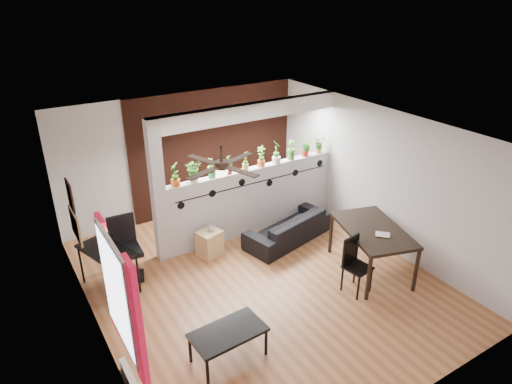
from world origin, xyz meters
name	(u,v)px	position (x,y,z in m)	size (l,w,h in m)	color
room_shell	(260,211)	(0.00, 0.00, 1.30)	(6.30, 7.10, 2.90)	brown
partition_wall	(253,200)	(0.80, 1.50, 0.68)	(3.60, 0.18, 1.35)	#BCBCC1
ceiling_header	(253,111)	(0.80, 1.50, 2.45)	(3.60, 0.18, 0.30)	silver
pier_column	(158,193)	(-1.11, 1.50, 1.30)	(0.22, 0.20, 2.60)	#BCBCC1
brick_panel	(218,148)	(0.80, 2.97, 1.30)	(3.90, 0.05, 2.60)	brown
vine_decal	(256,183)	(0.80, 1.40, 1.08)	(3.31, 0.01, 0.30)	black
window_assembly	(119,295)	(-2.56, -1.20, 1.51)	(0.09, 1.30, 1.55)	white
corkboard	(75,226)	(-2.58, 0.95, 1.35)	(0.03, 0.60, 0.45)	#A1814E
framed_art	(70,196)	(-2.58, 0.90, 1.85)	(0.03, 0.34, 0.44)	#8C7259
ceiling_fan	(222,167)	(-0.80, -0.30, 2.31)	(1.19, 1.19, 0.43)	black
potted_plant_0	(175,173)	(-0.78, 1.50, 1.58)	(0.26, 0.29, 0.44)	#E1561A
potted_plant_1	(194,170)	(-0.43, 1.50, 1.58)	(0.27, 0.25, 0.43)	white
potted_plant_2	(212,167)	(-0.08, 1.50, 1.55)	(0.18, 0.21, 0.38)	#338C3C
potted_plant_3	(229,164)	(0.27, 1.50, 1.54)	(0.22, 0.22, 0.36)	red
potted_plant_4	(245,160)	(0.62, 1.50, 1.54)	(0.16, 0.19, 0.36)	gold
potted_plant_5	(261,156)	(0.98, 1.50, 1.57)	(0.26, 0.26, 0.41)	#D05B18
potted_plant_6	(277,151)	(1.33, 1.50, 1.59)	(0.23, 0.27, 0.46)	silver
potted_plant_7	(291,149)	(1.68, 1.50, 1.56)	(0.21, 0.18, 0.39)	#41832F
potted_plant_8	(305,146)	(2.03, 1.50, 1.56)	(0.24, 0.24, 0.39)	red
potted_plant_9	(319,144)	(2.38, 1.50, 1.54)	(0.18, 0.14, 0.36)	#D4C64A
sofa	(288,228)	(1.18, 0.83, 0.26)	(1.76, 0.69, 0.51)	black
cube_shelf	(210,243)	(-0.36, 1.13, 0.24)	(0.40, 0.36, 0.49)	tan
cup	(211,228)	(-0.31, 1.13, 0.54)	(0.13, 0.13, 0.10)	gray
computer_desk	(107,253)	(-2.18, 1.10, 0.66)	(0.81, 1.12, 0.73)	black
monitor	(103,241)	(-2.18, 1.25, 0.82)	(0.05, 0.30, 0.17)	black
office_chair	(126,253)	(-1.85, 1.23, 0.49)	(0.57, 0.57, 1.10)	black
dining_table	(373,233)	(1.77, -0.75, 0.74)	(1.31, 1.71, 0.83)	black
book	(383,237)	(1.67, -1.05, 0.84)	(0.17, 0.23, 0.02)	gray
folding_chair	(354,260)	(1.15, -0.99, 0.56)	(0.44, 0.44, 0.95)	black
coffee_table	(228,334)	(-1.28, -1.27, 0.41)	(1.00, 0.59, 0.45)	black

